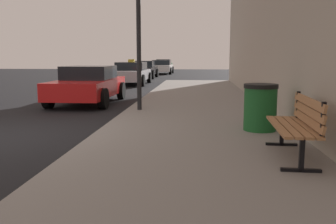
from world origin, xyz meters
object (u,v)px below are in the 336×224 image
trash_bin (260,107)px  car_white (162,67)px  car_black (143,69)px  car_red (88,84)px  car_green (164,65)px  car_silver (131,73)px  bench (298,122)px

trash_bin → car_white: (-4.60, 27.14, 0.04)m
trash_bin → car_black: 20.92m
trash_bin → car_red: 7.08m
trash_bin → car_green: (-5.35, 36.94, 0.04)m
trash_bin → car_black: car_black is taller
car_black → car_green: bearing=-89.9°
trash_bin → car_black: (-5.32, 20.24, 0.04)m
car_white → trash_bin: bearing=99.6°
car_silver → car_black: bearing=-87.7°
car_black → car_green: (-0.03, 16.70, 0.00)m
bench → trash_bin: 1.98m
car_white → car_green: bearing=-85.6°
trash_bin → car_red: bearing=134.3°
bench → car_green: 39.30m
trash_bin → car_red: car_red is taller
trash_bin → car_white: size_ratio=0.20×
car_white → car_green: size_ratio=1.10×
bench → car_white: bearing=102.0°
car_white → car_green: 9.82m
bench → trash_bin: trash_bin is taller
car_black → car_green: same height
car_white → car_black: bearing=84.1°
bench → car_white: size_ratio=0.37×
trash_bin → car_green: car_green is taller
bench → car_black: bearing=106.6°
car_red → trash_bin: bearing=134.3°
car_black → trash_bin: bearing=104.7°
car_black → car_green: size_ratio=1.01×
car_red → car_white: 22.08m
bench → car_silver: car_silver is taller
bench → car_red: 8.72m
bench → car_silver: 16.60m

